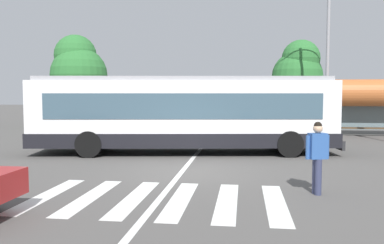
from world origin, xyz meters
name	(u,v)px	position (x,y,z in m)	size (l,w,h in m)	color
ground_plane	(187,172)	(0.00, 0.00, 0.00)	(160.00, 160.00, 0.00)	#514F4C
city_transit_bus	(184,114)	(-0.69, 3.94, 1.59)	(12.30, 4.25, 3.06)	black
pedestrian_crossing_street	(317,154)	(3.44, -2.25, 0.97)	(0.56, 0.36, 1.72)	#333856
parked_car_red	(130,118)	(-6.01, 14.26, 0.77)	(1.98, 4.56, 1.35)	black
parked_car_blue	(167,119)	(-3.30, 13.65, 0.77)	(1.92, 4.53, 1.35)	black
parked_car_teal	(208,119)	(-0.64, 13.77, 0.77)	(1.99, 4.56, 1.35)	black
parked_car_silver	(249,119)	(2.05, 14.03, 0.77)	(2.02, 4.57, 1.35)	black
bus_stop_shelter	(376,94)	(9.18, 11.93, 2.42)	(4.74, 1.54, 3.25)	#28282B
twin_arm_street_lamp	(328,30)	(6.66, 12.85, 6.24)	(4.24, 0.32, 10.36)	#939399
background_tree_left	(78,69)	(-11.21, 17.73, 4.36)	(4.37, 4.37, 7.08)	brown
background_tree_right	(298,72)	(5.75, 18.82, 4.13)	(3.79, 3.79, 6.49)	brown
crosswalk_painted_stripes	(157,199)	(-0.20, -3.18, 0.00)	(5.69, 3.26, 0.01)	silver
lane_center_line	(191,161)	(-0.15, 2.00, 0.00)	(0.16, 24.00, 0.01)	silver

